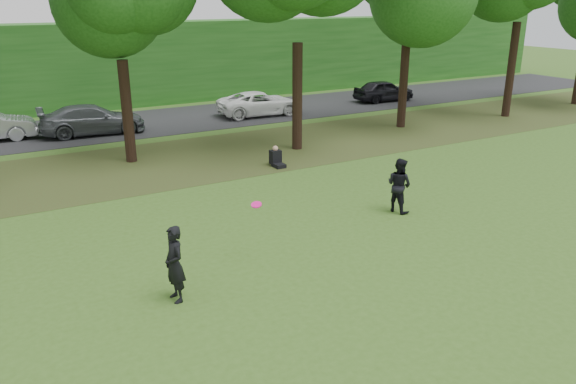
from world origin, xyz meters
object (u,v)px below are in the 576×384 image
(frisbee, at_px, (256,205))
(player_left, at_px, (175,264))
(seated_person, at_px, (276,159))
(player_right, at_px, (399,185))

(frisbee, bearing_deg, player_left, -160.08)
(frisbee, distance_m, seated_person, 8.63)
(player_left, height_order, player_right, player_left)
(player_left, height_order, frisbee, player_left)
(player_left, relative_size, seated_person, 2.13)
(player_left, bearing_deg, frisbee, 105.17)
(player_left, xyz_separation_m, frisbee, (2.47, 0.89, 0.66))
(player_right, bearing_deg, player_left, 89.60)
(player_right, bearing_deg, frisbee, 86.48)
(frisbee, bearing_deg, player_right, 10.21)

